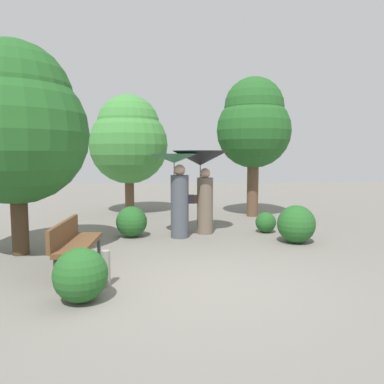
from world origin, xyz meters
TOP-DOWN VIEW (x-y plane):
  - ground_plane at (0.00, 0.00)m, footprint 40.00×40.00m
  - person_left at (-0.37, 3.15)m, footprint 1.07×1.07m
  - person_right at (0.22, 3.55)m, footprint 1.35×1.35m
  - park_bench at (-2.06, 0.70)m, footprint 0.50×1.50m
  - tree_near_left at (-1.90, 6.92)m, footprint 2.53×2.53m
  - tree_near_right at (2.01, 6.03)m, footprint 2.27×2.27m
  - tree_mid_left at (-3.37, 1.85)m, footprint 2.65×2.65m
  - bush_path_left at (-1.65, -0.52)m, footprint 0.70×0.70m
  - bush_path_right at (2.20, 2.49)m, footprint 0.82×0.82m
  - bush_behind_bench at (1.81, 3.59)m, footprint 0.50×0.50m
  - bush_far_side at (-1.42, 3.25)m, footprint 0.72×0.72m
  - path_marker_post at (-1.43, 0.03)m, footprint 0.12×0.12m

SIDE VIEW (x-z plane):
  - ground_plane at x=0.00m, z-range 0.00..0.00m
  - bush_behind_bench at x=1.81m, z-range 0.00..0.50m
  - path_marker_post at x=-1.43m, z-range 0.00..0.52m
  - bush_path_left at x=-1.65m, z-range 0.00..0.70m
  - bush_far_side at x=-1.42m, z-range 0.00..0.72m
  - bush_path_right at x=2.20m, z-range 0.00..0.82m
  - park_bench at x=-2.06m, z-range 0.10..0.93m
  - person_left at x=-0.37m, z-range 0.31..2.24m
  - person_right at x=0.22m, z-range 0.54..2.54m
  - tree_near_left at x=-1.90m, z-range 0.50..4.34m
  - tree_mid_left at x=-3.37m, z-range 0.51..4.49m
  - tree_near_right at x=2.01m, z-range 0.73..4.98m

